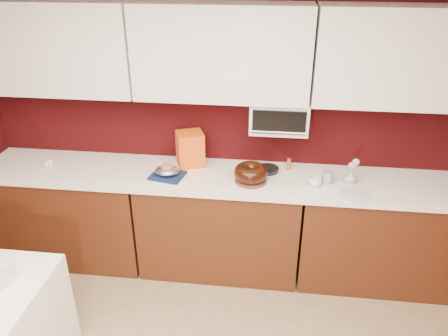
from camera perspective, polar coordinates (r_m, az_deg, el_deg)
wall_back at (r=3.66m, az=0.04°, el=6.14°), size 4.00×0.02×2.50m
base_cabinet_left at (r=4.13m, az=-19.30°, el=-5.64°), size 1.31×0.58×0.86m
base_cabinet_center at (r=3.76m, az=-0.54°, el=-7.31°), size 1.31×0.58×0.86m
base_cabinet_right at (r=3.85m, az=19.75°, el=-8.24°), size 1.31×0.58×0.86m
countertop at (r=3.53m, az=-0.57°, el=-1.26°), size 4.00×0.62×0.04m
upper_cabinet_left at (r=3.74m, az=-21.71°, el=14.34°), size 1.31×0.33×0.70m
upper_cabinet_center at (r=3.33m, az=-0.31°, el=14.83°), size 1.31×0.33×0.70m
upper_cabinet_right at (r=3.43m, az=23.00°, el=13.13°), size 1.31×0.33×0.70m
toaster_oven at (r=3.46m, az=7.23°, el=6.87°), size 0.45×0.30×0.25m
toaster_oven_door at (r=3.31m, az=7.20°, el=5.93°), size 0.40×0.02×0.18m
toaster_oven_handle at (r=3.32m, az=7.12°, el=4.63°), size 0.42×0.02×0.02m
cake_base at (r=3.43m, az=3.49°, el=-1.63°), size 0.32×0.32×0.02m
bundt_cake at (r=3.40m, az=3.53°, el=-0.62°), size 0.33×0.33×0.11m
navy_towel at (r=3.53m, az=-7.39°, el=-0.99°), size 0.29×0.26×0.02m
foil_ham_nest at (r=3.51m, az=-7.44°, el=-0.34°), size 0.23×0.22×0.07m
roasted_ham at (r=3.50m, az=-7.46°, el=0.03°), size 0.12×0.10×0.07m
pandoro_box at (r=3.65m, az=-4.44°, el=2.50°), size 0.27×0.26×0.29m
dark_pan at (r=3.60m, az=5.73°, el=-0.17°), size 0.23×0.23×0.03m
coffee_mug at (r=3.42m, az=11.83°, el=-1.65°), size 0.12×0.12×0.09m
blue_jar at (r=3.49m, az=13.37°, el=-1.20°), size 0.10×0.10×0.09m
flower_vase at (r=3.53m, az=16.19°, el=-1.03°), size 0.09×0.09×0.11m
flower_pink at (r=3.49m, az=16.38°, el=0.30°), size 0.06×0.06×0.06m
flower_blue at (r=3.50m, az=16.86°, el=0.74°), size 0.06×0.06×0.06m
china_plate at (r=3.38m, az=16.65°, el=-3.37°), size 0.25×0.25×0.01m
amber_bottle at (r=3.63m, az=8.45°, el=0.49°), size 0.04×0.04×0.10m
egg_left at (r=3.95m, az=-22.20°, el=0.49°), size 0.07×0.06×0.05m
egg_right at (r=3.98m, az=-21.80°, el=0.76°), size 0.07×0.06×0.04m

